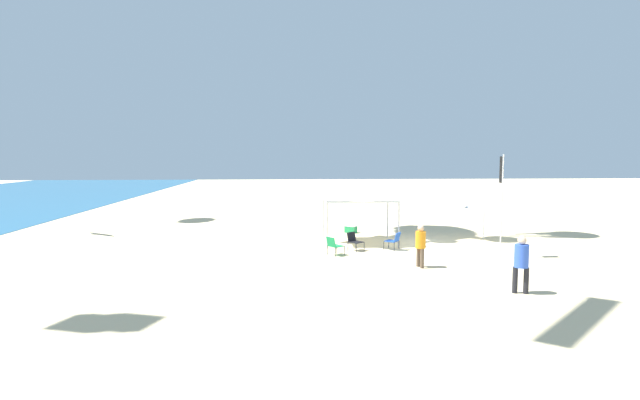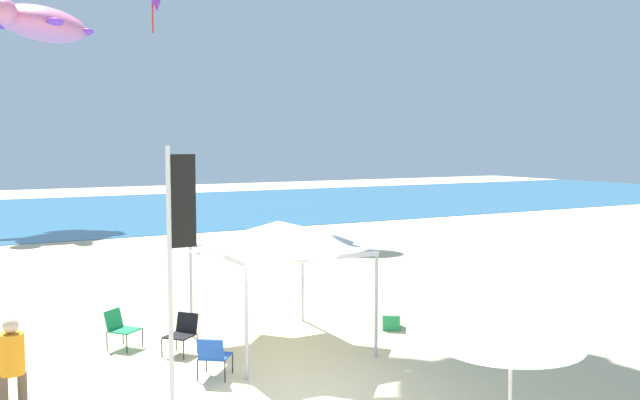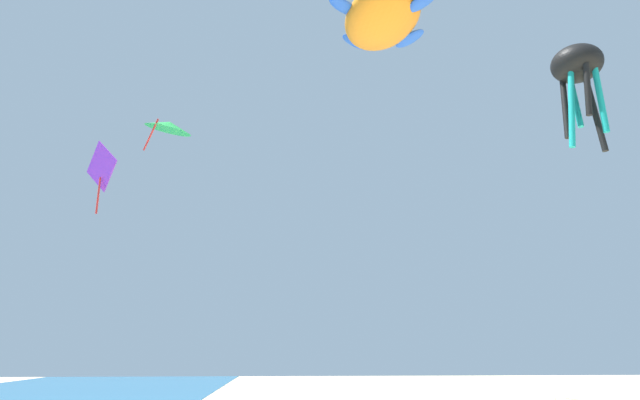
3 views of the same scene
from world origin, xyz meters
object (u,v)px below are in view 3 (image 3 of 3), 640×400
object	(u,v)px
canopy_tent	(615,391)
kite_octopus_black	(578,69)
kite_turtle_orange	(383,17)
kite_delta_green	(169,126)
kite_diamond_purple	(101,169)

from	to	relation	value
canopy_tent	kite_octopus_black	xyz separation A→B (m)	(1.58, -1.36, 14.44)
canopy_tent	kite_turtle_orange	xyz separation A→B (m)	(2.79, 7.74, 17.78)
kite_turtle_orange	kite_octopus_black	size ratio (longest dim) A/B	1.21
kite_turtle_orange	kite_octopus_black	distance (m)	9.77
kite_delta_green	kite_octopus_black	bearing A→B (deg)	-63.91
canopy_tent	kite_delta_green	xyz separation A→B (m)	(8.51, 19.34, 13.94)
canopy_tent	kite_turtle_orange	size ratio (longest dim) A/B	0.54
canopy_tent	kite_diamond_purple	bearing A→B (deg)	81.34
kite_turtle_orange	kite_delta_green	world-z (taller)	kite_turtle_orange
kite_diamond_purple	kite_delta_green	distance (m)	7.14
kite_delta_green	kite_diamond_purple	bearing A→B (deg)	-152.06
kite_octopus_black	kite_delta_green	distance (m)	21.84
kite_octopus_black	kite_delta_green	size ratio (longest dim) A/B	1.38
kite_diamond_purple	kite_turtle_orange	bearing A→B (deg)	-129.62
canopy_tent	kite_diamond_purple	xyz separation A→B (m)	(3.19, 20.94, 9.46)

